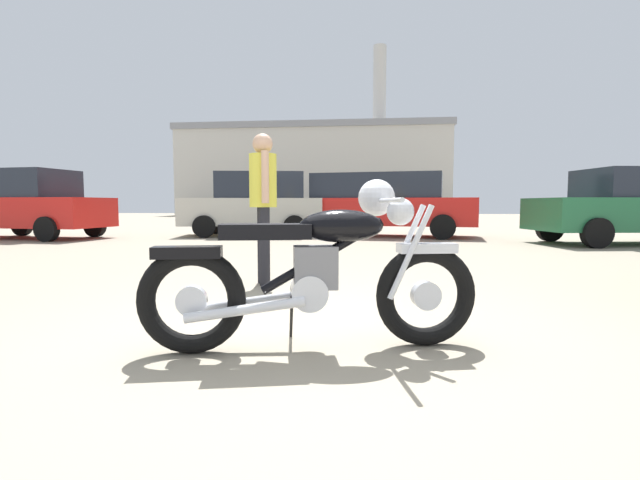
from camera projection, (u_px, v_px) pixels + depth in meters
name	position (u px, v px, depth m)	size (l,w,h in m)	color
ground_plane	(301.00, 337.00, 3.05)	(80.00, 80.00, 0.00)	gray
vintage_motorcycle	(320.00, 269.00, 2.79)	(2.05, 0.83, 1.07)	black
bystander	(263.00, 193.00, 4.97)	(0.30, 0.43, 1.66)	black
red_hatchback_near	(255.00, 203.00, 12.86)	(4.12, 2.32, 1.78)	black
white_estate_far	(29.00, 203.00, 11.81)	(4.04, 2.11, 1.78)	black
blue_hatchback_right	(384.00, 202.00, 12.62)	(4.91, 2.50, 1.74)	black
pale_sedan_back	(631.00, 207.00, 10.06)	(4.44, 2.47, 1.67)	black
industrial_building	(316.00, 172.00, 39.34)	(22.23, 9.61, 14.17)	beige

